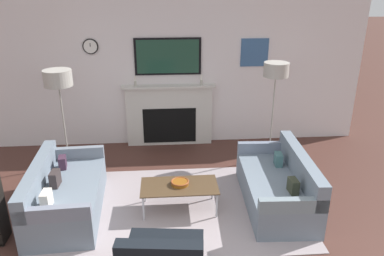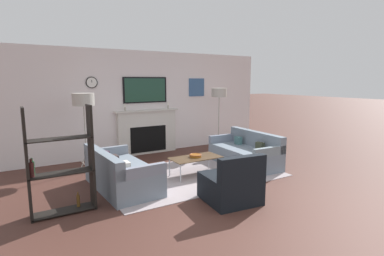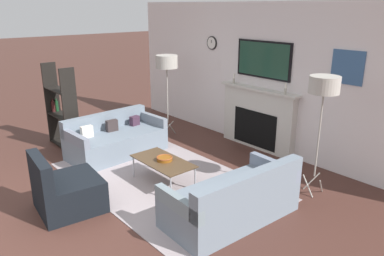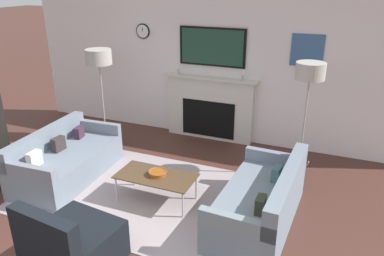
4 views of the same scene
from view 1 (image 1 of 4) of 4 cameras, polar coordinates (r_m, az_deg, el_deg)
name	(u,v)px [view 1 (image 1 of 4)]	position (r m, az deg, el deg)	size (l,w,h in m)	color
fireplace_wall	(169,81)	(7.06, -3.59, 7.11)	(7.36, 0.28, 2.70)	silver
area_rug	(174,207)	(5.40, -2.80, -11.91)	(3.57, 2.23, 0.01)	#9C8F92
couch_left	(65,195)	(5.43, -18.85, -9.65)	(0.95, 1.76, 0.73)	slate
couch_right	(278,186)	(5.49, 13.02, -8.64)	(0.91, 1.78, 0.76)	slate
coffee_table	(179,187)	(5.15, -1.94, -8.99)	(1.05, 0.53, 0.39)	#4C3823
decorative_bowl	(180,183)	(5.15, -1.84, -8.30)	(0.25, 0.25, 0.06)	#8C4D14
floor_lamp_left	(58,79)	(6.32, -19.76, 7.02)	(0.45, 0.45, 1.68)	#9E998E
floor_lamp_right	(276,71)	(6.36, 12.69, 8.44)	(0.41, 0.41, 1.74)	#9E998E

